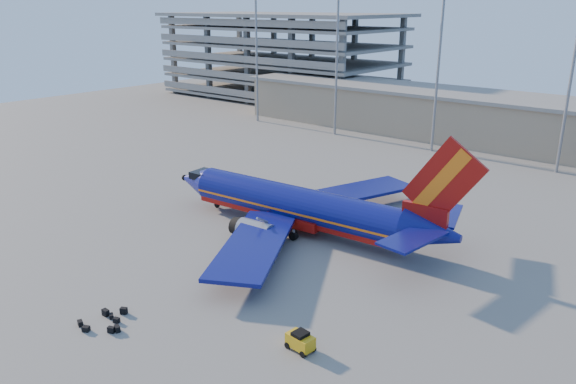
{
  "coord_description": "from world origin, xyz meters",
  "views": [
    {
      "loc": [
        35.26,
        -40.61,
        23.68
      ],
      "look_at": [
        -2.1,
        4.41,
        4.0
      ],
      "focal_mm": 35.0,
      "sensor_mm": 36.0,
      "label": 1
    }
  ],
  "objects": [
    {
      "name": "luggage_pile",
      "position": [
        -0.04,
        -20.22,
        0.23
      ],
      "size": [
        3.57,
        3.92,
        0.54
      ],
      "color": "black",
      "rests_on": "ground"
    },
    {
      "name": "aircraft_main",
      "position": [
        -0.03,
        4.44,
        2.7
      ],
      "size": [
        37.37,
        35.84,
        12.65
      ],
      "rotation": [
        0.0,
        0.0,
        0.08
      ],
      "color": "navy",
      "rests_on": "ground"
    },
    {
      "name": "light_mast_row",
      "position": [
        5.0,
        46.0,
        17.55
      ],
      "size": [
        101.6,
        1.6,
        28.65
      ],
      "color": "gray",
      "rests_on": "ground"
    },
    {
      "name": "parking_garage",
      "position": [
        -62.0,
        74.05,
        11.73
      ],
      "size": [
        62.0,
        32.0,
        21.4
      ],
      "color": "slate",
      "rests_on": "ground"
    },
    {
      "name": "ground",
      "position": [
        0.0,
        0.0,
        0.0
      ],
      "size": [
        220.0,
        220.0,
        0.0
      ],
      "primitive_type": "plane",
      "color": "slate",
      "rests_on": "ground"
    },
    {
      "name": "terminal_building",
      "position": [
        10.0,
        58.0,
        4.32
      ],
      "size": [
        122.0,
        16.0,
        8.5
      ],
      "color": "gray",
      "rests_on": "ground"
    },
    {
      "name": "baggage_tug",
      "position": [
        13.8,
        -13.36,
        0.76
      ],
      "size": [
        2.16,
        1.43,
        1.47
      ],
      "rotation": [
        0.0,
        0.0,
        -0.1
      ],
      "color": "gold",
      "rests_on": "ground"
    }
  ]
}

